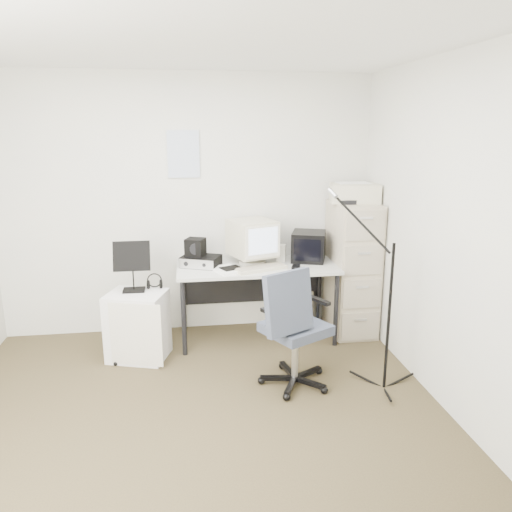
{
  "coord_description": "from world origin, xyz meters",
  "views": [
    {
      "loc": [
        -0.03,
        -3.05,
        2.0
      ],
      "look_at": [
        0.55,
        0.95,
        0.95
      ],
      "focal_mm": 35.0,
      "sensor_mm": 36.0,
      "label": 1
    }
  ],
  "objects": [
    {
      "name": "floor",
      "position": [
        0.0,
        0.0,
        -0.01
      ],
      "size": [
        3.6,
        3.6,
        0.01
      ],
      "primitive_type": "cube",
      "color": "#372E1E",
      "rests_on": "ground"
    },
    {
      "name": "ceiling",
      "position": [
        0.0,
        0.0,
        2.5
      ],
      "size": [
        3.6,
        3.6,
        0.01
      ],
      "primitive_type": "cube",
      "color": "white",
      "rests_on": "ground"
    },
    {
      "name": "wall_back",
      "position": [
        0.0,
        1.8,
        1.25
      ],
      "size": [
        3.6,
        0.02,
        2.5
      ],
      "primitive_type": "cube",
      "color": "beige",
      "rests_on": "ground"
    },
    {
      "name": "wall_front",
      "position": [
        0.0,
        -1.8,
        1.25
      ],
      "size": [
        3.6,
        0.02,
        2.5
      ],
      "primitive_type": "cube",
      "color": "beige",
      "rests_on": "ground"
    },
    {
      "name": "wall_right",
      "position": [
        1.8,
        0.0,
        1.25
      ],
      "size": [
        0.02,
        3.6,
        2.5
      ],
      "primitive_type": "cube",
      "color": "beige",
      "rests_on": "ground"
    },
    {
      "name": "wall_calendar",
      "position": [
        -0.02,
        1.79,
        1.75
      ],
      "size": [
        0.3,
        0.02,
        0.44
      ],
      "primitive_type": "cube",
      "color": "white",
      "rests_on": "wall_back"
    },
    {
      "name": "filing_cabinet",
      "position": [
        1.58,
        1.48,
        0.65
      ],
      "size": [
        0.4,
        0.6,
        1.3
      ],
      "primitive_type": "cube",
      "color": "#BFB092",
      "rests_on": "floor"
    },
    {
      "name": "printer",
      "position": [
        1.58,
        1.51,
        1.39
      ],
      "size": [
        0.51,
        0.39,
        0.18
      ],
      "primitive_type": "cube",
      "rotation": [
        0.0,
        0.0,
        -0.2
      ],
      "color": "beige",
      "rests_on": "filing_cabinet"
    },
    {
      "name": "desk",
      "position": [
        0.63,
        1.45,
        0.36
      ],
      "size": [
        1.5,
        0.7,
        0.73
      ],
      "primitive_type": "cube",
      "color": "#BDBDBB",
      "rests_on": "floor"
    },
    {
      "name": "crt_monitor",
      "position": [
        0.6,
        1.53,
        0.94
      ],
      "size": [
        0.49,
        0.51,
        0.42
      ],
      "primitive_type": "cube",
      "rotation": [
        0.0,
        0.0,
        0.36
      ],
      "color": "beige",
      "rests_on": "desk"
    },
    {
      "name": "crt_tv",
      "position": [
        1.16,
        1.55,
        0.87
      ],
      "size": [
        0.4,
        0.41,
        0.28
      ],
      "primitive_type": "cube",
      "rotation": [
        0.0,
        0.0,
        -0.33
      ],
      "color": "black",
      "rests_on": "desk"
    },
    {
      "name": "desk_speaker",
      "position": [
        0.89,
        1.58,
        0.81
      ],
      "size": [
        0.1,
        0.1,
        0.16
      ],
      "primitive_type": "cube",
      "rotation": [
        0.0,
        0.0,
        -0.26
      ],
      "color": "beige",
      "rests_on": "desk"
    },
    {
      "name": "keyboard",
      "position": [
        0.64,
        1.29,
        0.74
      ],
      "size": [
        0.52,
        0.33,
        0.03
      ],
      "primitive_type": "cube",
      "rotation": [
        0.0,
        0.0,
        0.36
      ],
      "color": "beige",
      "rests_on": "desk"
    },
    {
      "name": "mouse",
      "position": [
        0.96,
        1.24,
        0.75
      ],
      "size": [
        0.11,
        0.14,
        0.04
      ],
      "primitive_type": "cube",
      "rotation": [
        0.0,
        0.0,
        -0.32
      ],
      "color": "black",
      "rests_on": "desk"
    },
    {
      "name": "radio_receiver",
      "position": [
        0.11,
        1.49,
        0.78
      ],
      "size": [
        0.41,
        0.36,
        0.1
      ],
      "primitive_type": "cube",
      "rotation": [
        0.0,
        0.0,
        -0.4
      ],
      "color": "black",
      "rests_on": "desk"
    },
    {
      "name": "radio_speaker",
      "position": [
        0.06,
        1.51,
        0.91
      ],
      "size": [
        0.21,
        0.21,
        0.16
      ],
      "primitive_type": "cube",
      "rotation": [
        0.0,
        0.0,
        -0.41
      ],
      "color": "black",
      "rests_on": "radio_receiver"
    },
    {
      "name": "papers",
      "position": [
        0.33,
        1.3,
        0.74
      ],
      "size": [
        0.32,
        0.36,
        0.02
      ],
      "primitive_type": "cube",
      "rotation": [
        0.0,
        0.0,
        0.43
      ],
      "color": "white",
      "rests_on": "desk"
    },
    {
      "name": "pc_tower",
      "position": [
        1.08,
        1.48,
        0.19
      ],
      "size": [
        0.32,
        0.44,
        0.38
      ],
      "primitive_type": "cube",
      "rotation": [
        0.0,
        0.0,
        -0.38
      ],
      "color": "beige",
      "rests_on": "floor"
    },
    {
      "name": "office_chair",
      "position": [
        0.79,
        0.49,
        0.5
      ],
      "size": [
        0.77,
        0.77,
        0.99
      ],
      "primitive_type": "cube",
      "rotation": [
        0.0,
        0.0,
        0.5
      ],
      "color": "#3B404A",
      "rests_on": "floor"
    },
    {
      "name": "side_cart",
      "position": [
        -0.47,
        1.16,
        0.3
      ],
      "size": [
        0.58,
        0.52,
        0.6
      ],
      "primitive_type": "cube",
      "rotation": [
        0.0,
        0.0,
        -0.3
      ],
      "color": "silver",
      "rests_on": "floor"
    },
    {
      "name": "music_stand",
      "position": [
        -0.49,
        1.23,
        0.83
      ],
      "size": [
        0.33,
        0.21,
        0.46
      ],
      "primitive_type": "cube",
      "rotation": [
        0.0,
        0.0,
        0.14
      ],
      "color": "black",
      "rests_on": "side_cart"
    },
    {
      "name": "headphones",
      "position": [
        -0.32,
        1.28,
        0.65
      ],
      "size": [
        0.15,
        0.15,
        0.03
      ],
      "primitive_type": "torus",
      "rotation": [
        0.0,
        0.0,
        0.0
      ],
      "color": "black",
      "rests_on": "side_cart"
    },
    {
      "name": "mic_stand",
      "position": [
        1.49,
        0.33,
        0.77
      ],
      "size": [
        0.03,
        0.03,
        1.53
      ],
      "primitive_type": "cylinder",
      "rotation": [
        0.0,
        0.0,
        2.02
      ],
      "color": "black",
      "rests_on": "floor"
    }
  ]
}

